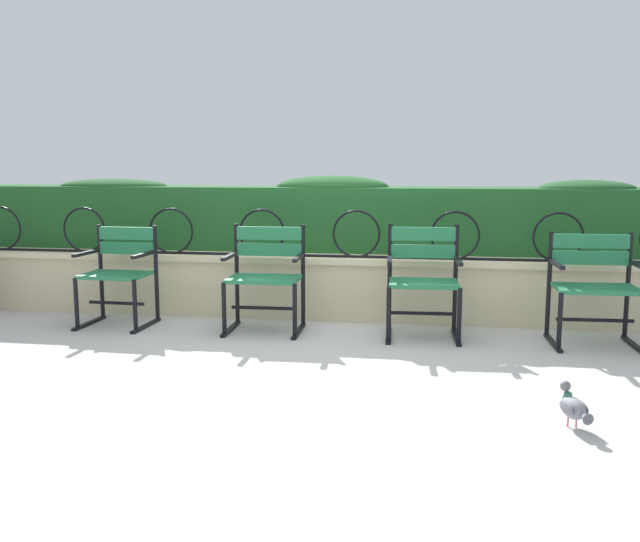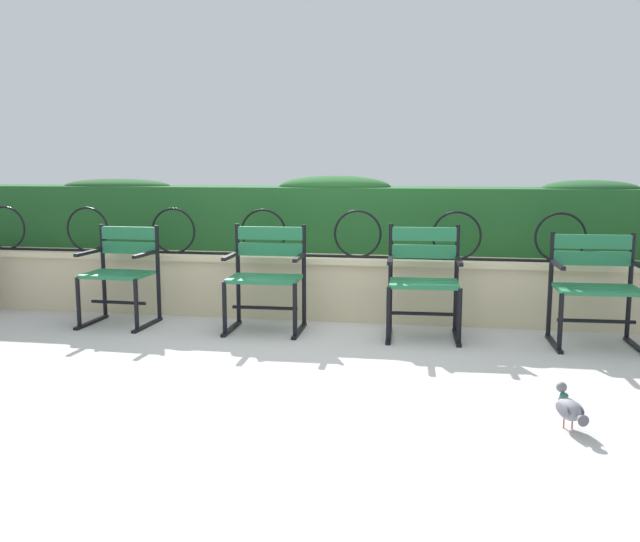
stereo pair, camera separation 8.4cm
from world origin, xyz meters
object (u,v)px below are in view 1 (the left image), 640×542
(park_chair_centre_right, at_px, (423,278))
(pigeon_near_chairs, at_px, (573,407))
(park_chair_leftmost, at_px, (119,272))
(park_chair_centre_left, at_px, (266,274))
(park_chair_rightmost, at_px, (594,284))

(park_chair_centre_right, relative_size, pigeon_near_chairs, 3.09)
(pigeon_near_chairs, bearing_deg, park_chair_leftmost, 150.88)
(park_chair_leftmost, distance_m, park_chair_centre_left, 1.28)
(park_chair_leftmost, xyz_separation_m, pigeon_near_chairs, (3.38, -1.88, -0.35))
(park_chair_leftmost, bearing_deg, park_chair_centre_left, -0.06)
(park_chair_leftmost, bearing_deg, park_chair_centre_right, -0.17)
(park_chair_leftmost, xyz_separation_m, park_chair_centre_left, (1.28, -0.00, 0.01))
(park_chair_centre_right, height_order, park_chair_rightmost, park_chair_centre_right)
(park_chair_centre_left, distance_m, park_chair_rightmost, 2.58)
(park_chair_leftmost, height_order, park_chair_centre_right, park_chair_centre_right)
(pigeon_near_chairs, bearing_deg, park_chair_centre_right, 113.23)
(park_chair_leftmost, height_order, pigeon_near_chairs, park_chair_leftmost)
(park_chair_centre_left, relative_size, park_chair_centre_right, 0.98)
(park_chair_rightmost, xyz_separation_m, pigeon_near_chairs, (-0.49, -1.83, -0.35))
(park_chair_centre_right, bearing_deg, park_chair_centre_left, 179.71)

